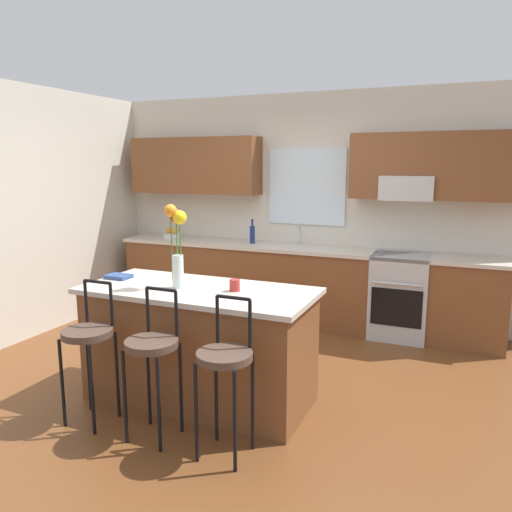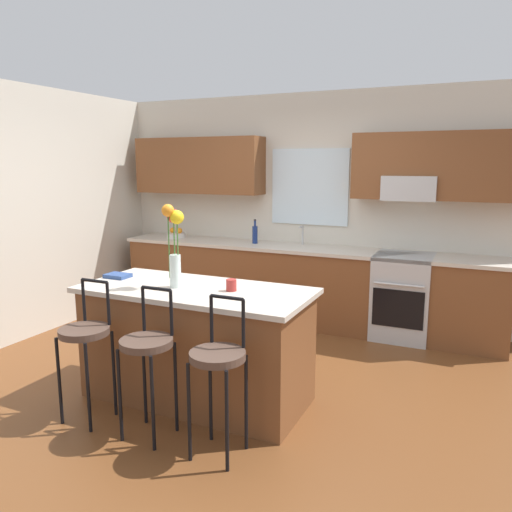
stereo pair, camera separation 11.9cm
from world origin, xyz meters
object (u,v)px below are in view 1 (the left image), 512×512
object	(u,v)px
bar_stool_near	(88,339)
bar_stool_middle	(152,350)
flower_vase	(177,237)
fruit_bowl_oranges	(172,235)
bottle_olive_oil	(252,234)
bar_stool_far	(225,363)
cookbook	(119,276)
mug_ceramic	(235,285)
kitchen_island	(199,344)
oven_range	(400,295)

from	to	relation	value
bar_stool_near	bar_stool_middle	size ratio (longest dim) A/B	1.00
bar_stool_near	flower_vase	bearing A→B (deg)	55.66
flower_vase	fruit_bowl_oranges	distance (m)	2.71
flower_vase	bottle_olive_oil	distance (m)	2.29
bar_stool_far	cookbook	world-z (taller)	bar_stool_far
fruit_bowl_oranges	mug_ceramic	bearing A→B (deg)	-48.05
kitchen_island	fruit_bowl_oranges	world-z (taller)	fruit_bowl_oranges
bar_stool_far	bottle_olive_oil	size ratio (longest dim) A/B	3.55
cookbook	bottle_olive_oil	distance (m)	2.19
fruit_bowl_oranges	cookbook	bearing A→B (deg)	-68.53
kitchen_island	bar_stool_far	size ratio (longest dim) A/B	1.76
bar_stool_far	oven_range	bearing A→B (deg)	75.45
bar_stool_middle	flower_vase	size ratio (longest dim) A/B	1.59
fruit_bowl_oranges	bottle_olive_oil	world-z (taller)	bottle_olive_oil
bar_stool_far	flower_vase	xyz separation A→B (m)	(-0.70, 0.58, 0.68)
cookbook	mug_ceramic	bearing A→B (deg)	0.34
kitchen_island	bar_stool_middle	bearing A→B (deg)	-90.00
kitchen_island	mug_ceramic	distance (m)	0.59
oven_range	flower_vase	size ratio (longest dim) A/B	1.40
bar_stool_middle	bar_stool_far	world-z (taller)	same
oven_range	bar_stool_far	bearing A→B (deg)	-104.55
bar_stool_near	bar_stool_far	xyz separation A→B (m)	(1.10, 0.00, 0.00)
bar_stool_middle	flower_vase	bearing A→B (deg)	104.54
bar_stool_near	flower_vase	distance (m)	0.98
mug_ceramic	fruit_bowl_oranges	xyz separation A→B (m)	(-1.94, 2.16, -0.00)
bar_stool_middle	cookbook	bearing A→B (deg)	140.06
flower_vase	kitchen_island	bearing A→B (deg)	16.74
bar_stool_far	fruit_bowl_oranges	world-z (taller)	fruit_bowl_oranges
flower_vase	mug_ceramic	size ratio (longest dim) A/B	7.28
bar_stool_far	bar_stool_middle	bearing A→B (deg)	180.00
bar_stool_near	bottle_olive_oil	distance (m)	2.85
oven_range	bar_stool_middle	world-z (taller)	bar_stool_middle
oven_range	mug_ceramic	size ratio (longest dim) A/B	10.22
mug_ceramic	cookbook	world-z (taller)	mug_ceramic
bar_stool_middle	mug_ceramic	xyz separation A→B (m)	(0.30, 0.67, 0.33)
kitchen_island	flower_vase	world-z (taller)	flower_vase
bar_stool_far	bar_stool_near	bearing A→B (deg)	180.00
kitchen_island	bottle_olive_oil	world-z (taller)	bottle_olive_oil
mug_ceramic	bottle_olive_oil	distance (m)	2.30
mug_ceramic	fruit_bowl_oranges	size ratio (longest dim) A/B	0.38
oven_range	kitchen_island	world-z (taller)	same
oven_range	flower_vase	distance (m)	2.77
kitchen_island	fruit_bowl_oranges	size ratio (longest dim) A/B	7.64
bar_stool_near	bar_stool_far	distance (m)	1.10
flower_vase	bottle_olive_oil	world-z (taller)	flower_vase
bar_stool_near	bottle_olive_oil	world-z (taller)	bottle_olive_oil
fruit_bowl_oranges	oven_range	bearing A→B (deg)	-0.48
bar_stool_far	cookbook	bearing A→B (deg)	153.76
bottle_olive_oil	cookbook	bearing A→B (deg)	-97.61
oven_range	cookbook	bearing A→B (deg)	-133.97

